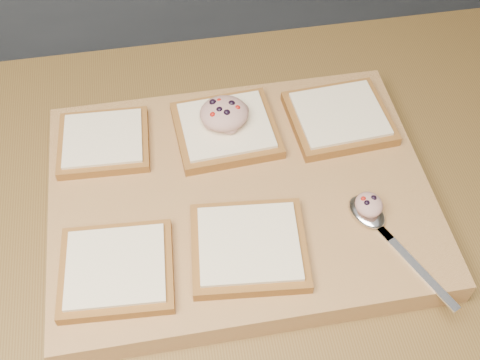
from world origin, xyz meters
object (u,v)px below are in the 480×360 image
at_px(tuna_salad_dollop, 224,113).
at_px(spoon, 374,220).
at_px(cutting_board, 240,197).
at_px(bread_far_center, 226,129).

height_order(tuna_salad_dollop, spoon, tuna_salad_dollop).
bearing_deg(cutting_board, spoon, -27.19).
xyz_separation_m(bread_far_center, tuna_salad_dollop, (-0.00, 0.01, 0.02)).
distance_m(cutting_board, tuna_salad_dollop, 0.11).
relative_size(bread_far_center, tuna_salad_dollop, 2.15).
xyz_separation_m(cutting_board, bread_far_center, (-0.00, 0.09, 0.03)).
bearing_deg(bread_far_center, tuna_salad_dollop, 100.84).
xyz_separation_m(bread_far_center, spoon, (0.15, -0.17, -0.00)).
bearing_deg(spoon, tuna_salad_dollop, 130.88).
bearing_deg(bread_far_center, cutting_board, -88.37).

